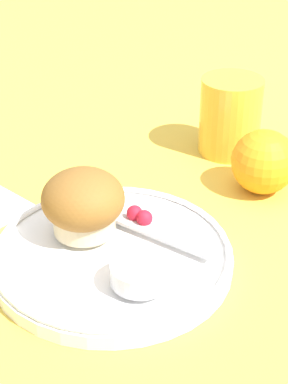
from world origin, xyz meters
TOP-DOWN VIEW (x-y plane):
  - ground_plane at (0.00, 0.00)m, footprint 3.00×3.00m
  - plate at (0.01, -0.02)m, footprint 0.23×0.23m
  - muffin at (-0.03, -0.02)m, footprint 0.08×0.08m
  - cream_ramekin at (0.07, -0.04)m, footprint 0.05×0.05m
  - berry_pair at (0.01, 0.02)m, footprint 0.03×0.02m
  - butter_knife at (0.02, 0.02)m, footprint 0.16×0.03m
  - orange_fruit at (0.05, 0.19)m, footprint 0.07×0.07m
  - juice_glass at (-0.04, 0.24)m, footprint 0.08×0.08m

SIDE VIEW (x-z plane):
  - ground_plane at x=0.00m, z-range 0.00..0.00m
  - plate at x=0.01m, z-range 0.00..0.02m
  - butter_knife at x=0.02m, z-range 0.02..0.02m
  - berry_pair at x=0.01m, z-range 0.02..0.04m
  - cream_ramekin at x=0.07m, z-range 0.02..0.04m
  - orange_fruit at x=0.05m, z-range 0.00..0.07m
  - juice_glass at x=-0.04m, z-range 0.00..0.10m
  - muffin at x=-0.03m, z-range 0.02..0.08m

